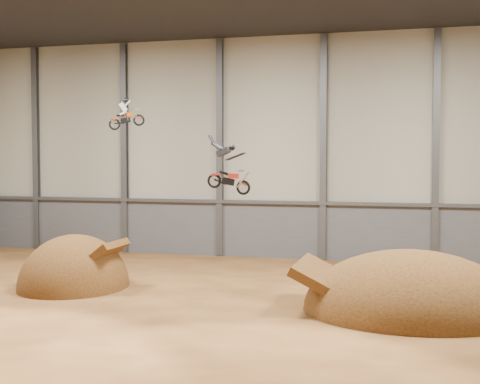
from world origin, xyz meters
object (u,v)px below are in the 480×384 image
takeoff_ramp (74,287)px  fmx_rider_a (128,112)px  fmx_rider_b (227,165)px  landing_ramp (411,312)px

takeoff_ramp → fmx_rider_a: size_ratio=3.16×
takeoff_ramp → fmx_rider_b: 9.90m
fmx_rider_a → landing_ramp: bearing=-47.2°
landing_ramp → fmx_rider_a: 17.91m
landing_ramp → fmx_rider_a: (-14.82, 4.82, 8.83)m
landing_ramp → takeoff_ramp: bearing=176.1°
fmx_rider_a → fmx_rider_b: 8.08m
fmx_rider_b → landing_ramp: bearing=-3.8°
fmx_rider_a → fmx_rider_b: (6.61, -3.72, -2.79)m
fmx_rider_a → fmx_rider_b: size_ratio=0.68×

